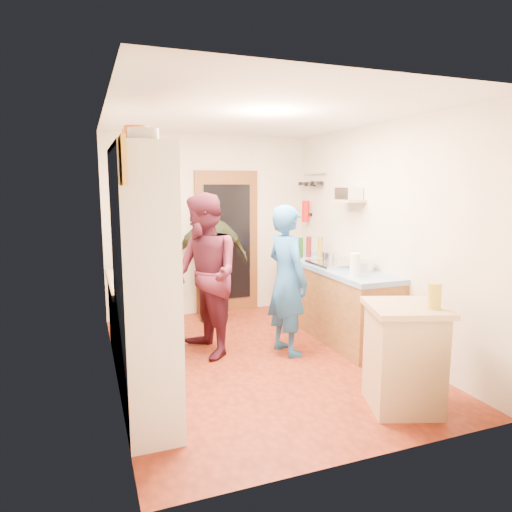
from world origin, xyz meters
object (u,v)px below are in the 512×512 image
right_counter_base (332,301)px  person_left (205,275)px  person_back (212,258)px  island_base (404,360)px  person_hob (291,280)px  hutch_body (144,286)px

right_counter_base → person_left: size_ratio=1.21×
person_left → person_back: person_left is taller
island_base → person_hob: person_hob is taller
person_hob → person_back: 1.67m
island_base → person_left: 2.28m
island_base → person_left: size_ratio=0.47×
right_counter_base → person_hob: person_hob is taller
hutch_body → right_counter_base: bearing=27.5°
person_left → hutch_body: bearing=-44.1°
hutch_body → person_hob: 1.93m
right_counter_base → person_hob: (-0.79, -0.44, 0.42)m
right_counter_base → person_left: bearing=-175.7°
hutch_body → person_back: 2.76m
person_left → person_back: 1.35m
person_back → hutch_body: bearing=-108.3°
person_hob → hutch_body: bearing=105.8°
person_back → right_counter_base: bearing=-34.1°
right_counter_base → person_left: (-1.69, -0.13, 0.49)m
hutch_body → person_left: 1.44m
person_left → person_back: size_ratio=1.04×
person_left → island_base: bearing=24.8°
island_base → person_back: (-0.83, 3.12, 0.45)m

